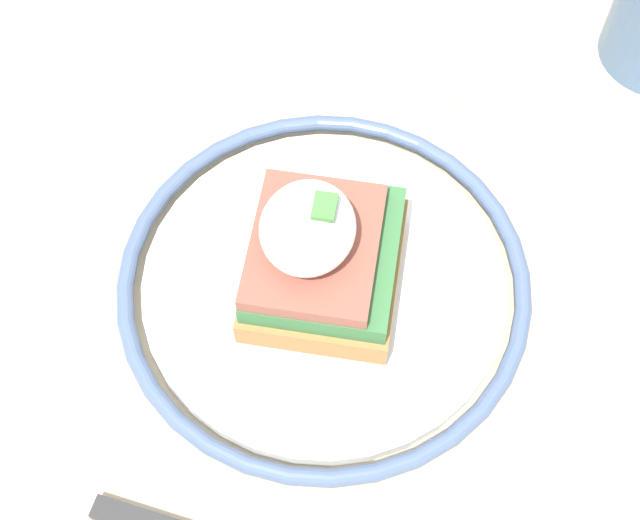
# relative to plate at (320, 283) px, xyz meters

# --- Properties ---
(dining_table) EXTENTS (1.10, 0.91, 0.76)m
(dining_table) POSITION_rel_plate_xyz_m (-0.02, 0.00, -0.11)
(dining_table) COLOR #C6B28E
(dining_table) RESTS_ON ground_plane
(plate) EXTENTS (0.24, 0.24, 0.02)m
(plate) POSITION_rel_plate_xyz_m (0.00, 0.00, 0.00)
(plate) COLOR white
(plate) RESTS_ON dining_table
(sandwich) EXTENTS (0.10, 0.08, 0.08)m
(sandwich) POSITION_rel_plate_xyz_m (0.00, -0.00, 0.04)
(sandwich) COLOR #9E703D
(sandwich) RESTS_ON plate
(fork) EXTENTS (0.04, 0.14, 0.00)m
(fork) POSITION_rel_plate_xyz_m (-0.16, 0.01, -0.01)
(fork) COLOR silver
(fork) RESTS_ON dining_table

